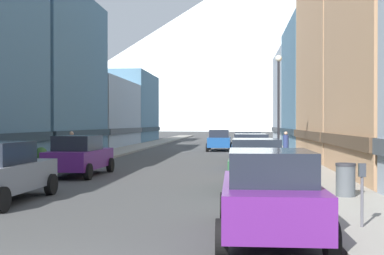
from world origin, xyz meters
name	(u,v)px	position (x,y,z in m)	size (l,w,h in m)	color
sidewalk_left	(125,150)	(-6.25, 35.00, 0.07)	(2.50, 100.00, 0.15)	gray
sidewalk_right	(276,151)	(6.25, 35.00, 0.07)	(2.50, 100.00, 0.15)	gray
storefront_left_2	(36,78)	(-11.09, 28.19, 5.56)	(7.47, 12.16, 11.48)	slate
storefront_left_3	(78,115)	(-12.33, 41.53, 3.13)	(9.96, 13.77, 6.50)	#99A5B2
storefront_left_4	(119,109)	(-11.43, 54.81, 4.06)	(8.17, 12.47, 8.42)	slate
storefront_right_2	(373,69)	(11.55, 26.05, 5.69)	(8.39, 12.02, 11.73)	tan
storefront_right_3	(333,89)	(11.47, 38.63, 5.34)	(8.24, 12.54, 11.04)	slate
storefront_right_4	(316,100)	(11.91, 51.30, 4.99)	(9.11, 11.87, 10.32)	#99A5B2
car_left_1	(79,155)	(-3.80, 15.35, 0.90)	(2.15, 4.44, 1.78)	#591E72
car_right_0	(269,194)	(3.80, 3.95, 0.90)	(2.10, 4.42, 1.78)	#591E72
car_right_1	(256,164)	(3.80, 11.38, 0.90)	(2.12, 4.43, 1.78)	#265933
car_right_2	(250,151)	(3.80, 19.57, 0.90)	(2.19, 4.46, 1.78)	#19478C
car_right_3	(248,146)	(3.80, 25.91, 0.90)	(2.15, 4.44, 1.78)	#265933
car_driving_0	(219,140)	(1.60, 36.17, 0.90)	(2.06, 4.40, 1.78)	#19478C
parking_meter_near	(362,186)	(5.75, 4.50, 1.01)	(0.14, 0.10, 1.33)	#595960
trash_bin_right	(346,180)	(6.35, 9.00, 0.64)	(0.59, 0.59, 0.98)	#4C5156
potted_plant_0	(41,155)	(-7.00, 18.97, 0.65)	(0.63, 0.63, 0.93)	brown
pedestrian_0	(286,145)	(6.25, 26.67, 0.90)	(0.36, 0.36, 1.63)	navy
pedestrian_1	(72,147)	(-6.25, 21.57, 0.94)	(0.36, 0.36, 1.71)	brown
streetlamp_right	(279,92)	(5.35, 21.27, 3.99)	(0.36, 0.36, 5.86)	black
mountain_backdrop	(255,48)	(11.76, 260.00, 41.83)	(250.29, 250.29, 83.67)	silver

